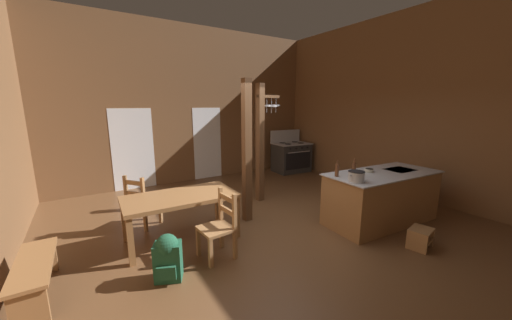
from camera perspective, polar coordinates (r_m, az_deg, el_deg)
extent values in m
cube|color=brown|center=(5.00, 3.79, -14.43)|extent=(8.13, 8.42, 0.10)
cube|color=brown|center=(7.96, -13.07, 11.06)|extent=(8.13, 0.14, 4.23)
cube|color=brown|center=(7.36, 28.57, 9.98)|extent=(0.14, 8.42, 4.23)
cube|color=white|center=(7.57, -24.32, 2.04)|extent=(1.00, 0.01, 2.05)
cube|color=white|center=(8.10, -10.10, 3.43)|extent=(0.84, 0.01, 2.05)
cube|color=olive|center=(5.54, 24.71, -7.19)|extent=(2.16, 1.04, 0.92)
cube|color=#A8AAB2|center=(5.42, 25.12, -2.48)|extent=(2.22, 1.11, 0.02)
cube|color=black|center=(5.80, 27.91, -1.79)|extent=(0.55, 0.43, 0.00)
cube|color=black|center=(5.92, 21.02, -9.90)|extent=(1.99, 0.18, 0.10)
cube|color=#2B2B2B|center=(8.90, 7.37, 0.47)|extent=(1.15, 0.83, 0.90)
cube|color=black|center=(8.60, 8.86, -0.16)|extent=(0.93, 0.07, 0.52)
cylinder|color=#A8AAB2|center=(8.53, 9.03, 1.65)|extent=(0.82, 0.08, 0.02)
cube|color=#A8AAB2|center=(8.82, 7.44, 3.43)|extent=(1.19, 0.87, 0.03)
cube|color=#A8AAB2|center=(9.09, 6.14, 5.00)|extent=(1.14, 0.12, 0.40)
cylinder|color=black|center=(8.85, 9.33, 3.53)|extent=(0.21, 0.21, 0.01)
cylinder|color=black|center=(8.55, 6.70, 3.34)|extent=(0.21, 0.21, 0.01)
cylinder|color=black|center=(9.08, 8.15, 3.77)|extent=(0.21, 0.21, 0.01)
cylinder|color=black|center=(8.80, 5.56, 3.59)|extent=(0.21, 0.21, 0.01)
cylinder|color=black|center=(8.72, 10.73, 2.61)|extent=(0.05, 0.03, 0.04)
cylinder|color=black|center=(8.59, 9.59, 2.51)|extent=(0.05, 0.03, 0.04)
cylinder|color=black|center=(8.45, 8.42, 2.41)|extent=(0.05, 0.03, 0.04)
cylinder|color=black|center=(8.32, 7.21, 2.30)|extent=(0.05, 0.03, 0.04)
cube|color=brown|center=(5.98, 0.85, 3.39)|extent=(0.15, 0.15, 2.58)
cube|color=brown|center=(6.07, 2.58, 13.14)|extent=(0.60, 0.14, 0.06)
cylinder|color=#A8AAB2|center=(6.04, 2.28, 12.32)|extent=(0.01, 0.01, 0.18)
cylinder|color=#A8AAB2|center=(6.04, 2.27, 11.29)|extent=(0.18, 0.18, 0.04)
cylinder|color=#A8AAB2|center=(6.04, 2.27, 10.54)|extent=(0.02, 0.02, 0.14)
cylinder|color=#A8AAB2|center=(6.13, 3.26, 12.26)|extent=(0.01, 0.01, 0.18)
cylinder|color=#A8AAB2|center=(6.13, 3.25, 11.21)|extent=(0.25, 0.25, 0.04)
cylinder|color=#A8AAB2|center=(6.13, 3.24, 10.46)|extent=(0.02, 0.02, 0.14)
cylinder|color=#A8AAB2|center=(6.22, 4.21, 12.28)|extent=(0.01, 0.01, 0.17)
cylinder|color=#A8AAB2|center=(6.22, 4.19, 11.30)|extent=(0.20, 0.20, 0.04)
cylinder|color=#A8AAB2|center=(6.22, 4.18, 10.57)|extent=(0.02, 0.02, 0.14)
cube|color=brown|center=(4.91, -1.92, 1.61)|extent=(0.14, 0.14, 2.58)
cube|color=#9E7044|center=(4.90, 31.28, -12.43)|extent=(0.41, 0.34, 0.04)
cube|color=#9E7044|center=(4.82, 30.56, -14.71)|extent=(0.09, 0.28, 0.26)
cube|color=#9E7044|center=(5.11, 31.60, -13.37)|extent=(0.09, 0.28, 0.26)
cube|color=#9E7044|center=(4.96, 31.10, -13.99)|extent=(0.37, 0.34, 0.03)
cube|color=olive|center=(4.47, -15.58, -7.48)|extent=(1.72, 0.95, 0.06)
cube|color=olive|center=(4.85, -25.83, -11.41)|extent=(0.08, 0.08, 0.68)
cube|color=olive|center=(5.18, -8.02, -8.86)|extent=(0.08, 0.08, 0.68)
cube|color=olive|center=(4.13, -24.75, -15.31)|extent=(0.08, 0.08, 0.68)
cube|color=olive|center=(4.52, -4.06, -11.87)|extent=(0.08, 0.08, 0.68)
cube|color=#9E7044|center=(5.29, -22.41, -8.18)|extent=(0.62, 0.62, 0.04)
cube|color=#9E7044|center=(5.62, -22.33, -9.47)|extent=(0.07, 0.07, 0.41)
cube|color=#9E7044|center=(5.38, -19.33, -10.20)|extent=(0.07, 0.07, 0.41)
cube|color=#9E7044|center=(5.28, -25.39, -7.95)|extent=(0.07, 0.07, 0.95)
cube|color=#9E7044|center=(5.02, -22.35, -8.68)|extent=(0.07, 0.07, 0.95)
cube|color=#9E7044|center=(5.05, -24.24, -4.39)|extent=(0.25, 0.33, 0.07)
cube|color=#9E7044|center=(5.10, -24.07, -6.45)|extent=(0.25, 0.33, 0.07)
cube|color=#9E7044|center=(3.97, -8.36, -14.03)|extent=(0.47, 0.47, 0.04)
cube|color=#9E7044|center=(3.85, -9.45, -18.74)|extent=(0.05, 0.05, 0.41)
cube|color=#9E7044|center=(4.15, -11.98, -16.46)|extent=(0.05, 0.05, 0.41)
cube|color=#9E7044|center=(3.89, -4.46, -13.78)|extent=(0.05, 0.05, 0.95)
cube|color=#9E7044|center=(4.18, -7.32, -11.93)|extent=(0.05, 0.05, 0.95)
cube|color=#9E7044|center=(3.90, -6.06, -7.93)|extent=(0.06, 0.38, 0.07)
cube|color=#9E7044|center=(3.96, -6.00, -10.52)|extent=(0.06, 0.38, 0.07)
cube|color=olive|center=(4.03, -39.31, -16.37)|extent=(0.37, 1.16, 0.04)
cube|color=olive|center=(3.69, -39.85, -22.96)|extent=(0.31, 0.06, 0.40)
cube|color=olive|center=(4.59, -38.18, -16.01)|extent=(0.31, 0.06, 0.40)
cube|color=olive|center=(4.17, -38.76, -20.07)|extent=(0.07, 0.95, 0.06)
cube|color=#1E5138|center=(3.73, -17.91, -19.55)|extent=(0.38, 0.34, 0.48)
cube|color=#1E5138|center=(3.66, -18.22, -21.55)|extent=(0.23, 0.15, 0.17)
cylinder|color=black|center=(3.82, -16.06, -18.64)|extent=(0.05, 0.05, 0.38)
cylinder|color=black|center=(3.86, -19.03, -18.55)|extent=(0.05, 0.05, 0.38)
sphere|color=#1E5138|center=(3.63, -18.13, -16.56)|extent=(0.36, 0.36, 0.27)
cylinder|color=#A8AAB2|center=(4.58, 20.24, -3.30)|extent=(0.25, 0.25, 0.16)
cylinder|color=black|center=(4.56, 20.31, -2.25)|extent=(0.26, 0.26, 0.01)
cylinder|color=#A8AAB2|center=(4.47, 19.19, -3.06)|extent=(0.05, 0.02, 0.02)
cylinder|color=#A8AAB2|center=(4.68, 21.30, -2.56)|extent=(0.05, 0.02, 0.02)
cylinder|color=#B2A893|center=(5.35, 22.60, -2.02)|extent=(0.16, 0.16, 0.06)
cylinder|color=black|center=(5.34, 22.63, -1.70)|extent=(0.14, 0.14, 0.00)
cylinder|color=#56331E|center=(4.92, 19.76, -1.94)|extent=(0.07, 0.07, 0.22)
cylinder|color=#56331E|center=(4.89, 19.88, -0.23)|extent=(0.03, 0.03, 0.08)
cylinder|color=#56331E|center=(4.81, 16.57, -2.08)|extent=(0.07, 0.07, 0.21)
cylinder|color=#56331E|center=(4.78, 16.67, -0.40)|extent=(0.03, 0.03, 0.07)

